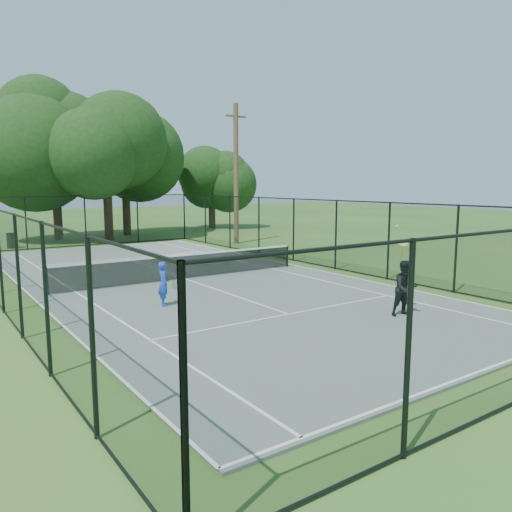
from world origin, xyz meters
TOP-DOWN VIEW (x-y plane):
  - ground at (0.00, 0.00)m, footprint 120.00×120.00m
  - tennis_court at (0.00, 0.00)m, footprint 11.00×24.00m
  - tennis_net at (0.00, 0.00)m, footprint 10.08×0.08m
  - fence at (0.00, 0.00)m, footprint 13.10×26.10m
  - tree_near_left at (-0.48, 17.63)m, footprint 7.30×7.30m
  - tree_near_mid at (2.06, 15.00)m, footprint 6.30×6.30m
  - tree_near_right at (4.32, 17.85)m, footprint 6.72×6.72m
  - tree_far_right at (12.17, 19.23)m, footprint 5.00×5.00m
  - trash_bin_right at (-3.83, 14.36)m, footprint 0.58×0.58m
  - utility_pole at (8.06, 9.00)m, footprint 1.40×0.30m
  - player_blue at (-2.43, -3.46)m, footprint 0.80×0.55m
  - player_black at (2.57, -8.32)m, footprint 0.88×1.07m

SIDE VIEW (x-z plane):
  - ground at x=0.00m, z-range 0.00..0.00m
  - tennis_court at x=0.00m, z-range 0.00..0.06m
  - trash_bin_right at x=-3.83m, z-range 0.01..0.89m
  - tennis_net at x=0.00m, z-range 0.10..1.05m
  - player_blue at x=-2.43m, z-range 0.06..1.39m
  - player_black at x=2.57m, z-range -0.40..2.06m
  - fence at x=0.00m, z-range 0.00..3.00m
  - tree_far_right at x=12.17m, z-range 0.79..7.40m
  - utility_pole at x=8.06m, z-range 0.06..8.51m
  - tree_near_mid at x=2.06m, z-range 0.96..9.19m
  - tree_near_left at x=-0.48m, z-range 1.10..10.61m
  - tree_near_right at x=4.32m, z-range 1.26..10.53m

